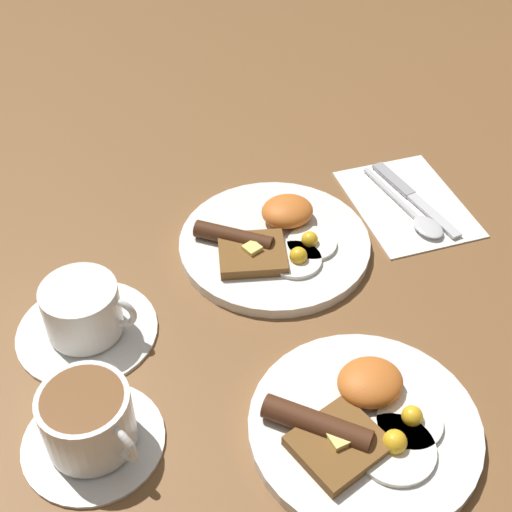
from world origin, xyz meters
The scene contains 8 objects.
ground_plane centered at (0.00, 0.00, 0.00)m, with size 3.00×3.00×0.00m, color brown.
breakfast_plate_near centered at (0.00, 0.00, 0.01)m, with size 0.26×0.26×0.05m.
breakfast_plate_far centered at (0.02, 0.30, 0.01)m, with size 0.25×0.25×0.05m.
teacup_near centered at (0.26, 0.06, 0.03)m, with size 0.17×0.17×0.07m.
teacup_far centered at (0.28, 0.22, 0.04)m, with size 0.15×0.15×0.08m.
napkin centered at (-0.21, -0.02, 0.00)m, with size 0.15×0.20×0.01m, color white.
knife centered at (-0.23, -0.03, 0.01)m, with size 0.04×0.19×0.01m.
spoon centered at (-0.21, 0.02, 0.01)m, with size 0.04×0.18×0.01m.
Camera 1 is at (0.26, 0.66, 0.65)m, focal length 50.00 mm.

